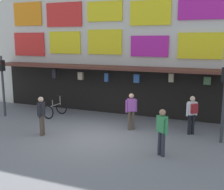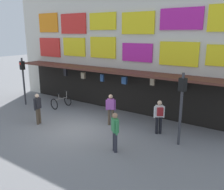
# 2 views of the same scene
# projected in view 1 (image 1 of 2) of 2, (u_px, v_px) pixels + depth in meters

# --- Properties ---
(ground_plane) EXTENTS (80.00, 80.00, 0.00)m
(ground_plane) POSITION_uv_depth(u_px,v_px,m) (95.00, 137.00, 11.63)
(ground_plane) COLOR slate
(shopfront) EXTENTS (18.00, 2.60, 8.00)m
(shopfront) POSITION_uv_depth(u_px,v_px,m) (130.00, 41.00, 15.03)
(shopfront) COLOR beige
(shopfront) RESTS_ON ground
(traffic_light_near) EXTENTS (0.29, 0.33, 3.20)m
(traffic_light_near) POSITION_uv_depth(u_px,v_px,m) (2.00, 76.00, 14.51)
(traffic_light_near) COLOR #38383D
(traffic_light_near) RESTS_ON ground
(bicycle_parked) EXTENTS (0.84, 1.23, 1.05)m
(bicycle_parked) POSITION_uv_depth(u_px,v_px,m) (55.00, 109.00, 14.78)
(bicycle_parked) COLOR black
(bicycle_parked) RESTS_ON ground
(pedestrian_in_purple) EXTENTS (0.44, 0.39, 1.68)m
(pedestrian_in_purple) POSITION_uv_depth(u_px,v_px,m) (162.00, 130.00, 9.62)
(pedestrian_in_purple) COLOR #2D2D38
(pedestrian_in_purple) RESTS_ON ground
(pedestrian_in_white) EXTENTS (0.29, 0.52, 1.68)m
(pedestrian_in_white) POSITION_uv_depth(u_px,v_px,m) (41.00, 114.00, 11.71)
(pedestrian_in_white) COLOR brown
(pedestrian_in_white) RESTS_ON ground
(pedestrian_in_red) EXTENTS (0.48, 0.47, 1.68)m
(pedestrian_in_red) POSITION_uv_depth(u_px,v_px,m) (192.00, 112.00, 11.81)
(pedestrian_in_red) COLOR black
(pedestrian_in_red) RESTS_ON ground
(pedestrian_in_yellow) EXTENTS (0.48, 0.47, 1.68)m
(pedestrian_in_yellow) POSITION_uv_depth(u_px,v_px,m) (131.00, 109.00, 12.45)
(pedestrian_in_yellow) COLOR brown
(pedestrian_in_yellow) RESTS_ON ground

